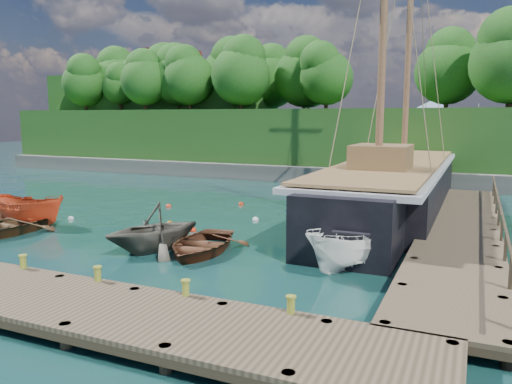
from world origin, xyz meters
TOP-DOWN VIEW (x-y plane):
  - ground at (0.00, 0.00)m, footprint 160.00×160.00m
  - dock_near at (2.00, -6.50)m, footprint 20.00×3.20m
  - dock_east at (11.50, 7.00)m, footprint 3.20×24.00m
  - bollard_1 at (-1.00, -5.10)m, footprint 0.26×0.26m
  - bollard_2 at (2.00, -5.10)m, footprint 0.26×0.26m
  - bollard_3 at (5.00, -5.10)m, footprint 0.26×0.26m
  - bollard_4 at (8.00, -5.10)m, footprint 0.26×0.26m
  - rowboat_0 at (-7.84, -0.35)m, footprint 3.82×5.06m
  - rowboat_1 at (0.25, 0.11)m, footprint 4.88×5.11m
  - rowboat_2 at (2.10, 0.69)m, footprint 3.75×4.84m
  - motorboat_orange at (-8.34, 1.66)m, footprint 4.49×1.78m
  - cabin_boat_white at (8.16, 1.07)m, footprint 3.47×5.04m
  - schooner at (7.71, 12.16)m, footprint 5.59×29.40m
  - mooring_buoy_0 at (-7.46, 3.57)m, footprint 0.29×0.29m
  - mooring_buoy_1 at (-1.96, 4.59)m, footprint 0.34×0.34m
  - mooring_buoy_2 at (-0.12, 3.77)m, footprint 0.34×0.34m
  - mooring_buoy_3 at (1.58, 7.25)m, footprint 0.34×0.34m
  - mooring_buoy_4 at (-4.78, 8.71)m, footprint 0.35×0.35m
  - mooring_buoy_5 at (-1.11, 11.10)m, footprint 0.33×0.33m
  - headland at (-12.88, 31.36)m, footprint 51.00×19.31m
  - distant_ridge at (4.30, 70.00)m, footprint 117.00×40.00m

SIDE VIEW (x-z plane):
  - ground at x=0.00m, z-range 0.00..0.00m
  - bollard_1 at x=-1.00m, z-range -0.23..0.23m
  - bollard_2 at x=2.00m, z-range -0.23..0.23m
  - bollard_3 at x=5.00m, z-range -0.23..0.23m
  - bollard_4 at x=8.00m, z-range -0.23..0.23m
  - rowboat_0 at x=-7.84m, z-range -0.50..0.50m
  - rowboat_1 at x=0.25m, z-range -1.05..1.05m
  - rowboat_2 at x=2.10m, z-range -0.46..0.46m
  - motorboat_orange at x=-8.34m, z-range -0.86..0.86m
  - cabin_boat_white at x=8.16m, z-range -0.91..0.91m
  - mooring_buoy_0 at x=-7.46m, z-range -0.15..0.15m
  - mooring_buoy_1 at x=-1.96m, z-range -0.17..0.17m
  - mooring_buoy_2 at x=-0.12m, z-range -0.17..0.17m
  - mooring_buoy_3 at x=1.58m, z-range -0.17..0.17m
  - mooring_buoy_4 at x=-4.78m, z-range -0.17..0.17m
  - mooring_buoy_5 at x=-1.11m, z-range -0.16..0.16m
  - dock_near at x=2.00m, z-range -0.12..0.98m
  - dock_east at x=11.50m, z-range -0.12..0.98m
  - schooner at x=7.71m, z-range -9.74..12.17m
  - distant_ridge at x=4.30m, z-range -0.65..9.35m
  - headland at x=-12.88m, z-range -0.91..11.99m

